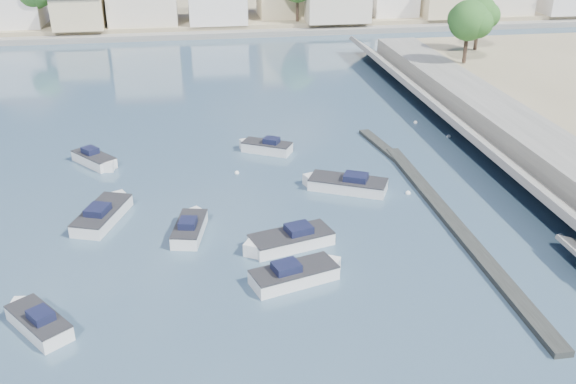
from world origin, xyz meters
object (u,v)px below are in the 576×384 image
object	(u,v)px
motorboat_a	(37,321)
motorboat_g	(96,160)
motorboat_b	(190,228)
motorboat_e	(104,214)
motorboat_h	(298,274)
motorboat_f	(265,147)
motorboat_d	(287,241)
motorboat_c	(344,184)

from	to	relation	value
motorboat_a	motorboat_g	bearing A→B (deg)	88.33
motorboat_b	motorboat_e	size ratio (longest dim) A/B	0.80
motorboat_h	motorboat_a	bearing A→B (deg)	-170.93
motorboat_b	motorboat_h	size ratio (longest dim) A/B	0.85
motorboat_f	motorboat_h	bearing A→B (deg)	-91.81
motorboat_d	motorboat_h	bearing A→B (deg)	-89.57
motorboat_e	motorboat_f	xyz separation A→B (m)	(11.88, 10.19, -0.00)
motorboat_d	motorboat_h	world-z (taller)	same
motorboat_a	motorboat_c	bearing A→B (deg)	35.51
motorboat_d	motorboat_e	bearing A→B (deg)	153.88
motorboat_c	motorboat_d	bearing A→B (deg)	-125.56
motorboat_f	motorboat_d	bearing A→B (deg)	-92.34
motorboat_f	motorboat_g	world-z (taller)	same
motorboat_c	motorboat_g	size ratio (longest dim) A/B	1.43
motorboat_c	motorboat_h	world-z (taller)	same
motorboat_e	motorboat_h	bearing A→B (deg)	-39.40
motorboat_c	motorboat_g	world-z (taller)	same
motorboat_b	motorboat_f	distance (m)	14.53
motorboat_g	motorboat_e	bearing A→B (deg)	-80.76
motorboat_a	motorboat_e	world-z (taller)	same
motorboat_a	motorboat_c	distance (m)	23.02
motorboat_g	motorboat_f	bearing A→B (deg)	3.01
motorboat_b	motorboat_e	world-z (taller)	same
motorboat_a	motorboat_f	bearing A→B (deg)	56.98
motorboat_c	motorboat_g	bearing A→B (deg)	157.49
motorboat_a	motorboat_c	world-z (taller)	same
motorboat_g	motorboat_c	bearing A→B (deg)	-22.51
motorboat_a	motorboat_f	xyz separation A→B (m)	(14.03, 21.59, -0.00)
motorboat_c	motorboat_h	size ratio (longest dim) A/B	1.11
motorboat_c	motorboat_f	size ratio (longest dim) A/B	1.38
motorboat_d	motorboat_g	size ratio (longest dim) A/B	1.36
motorboat_a	motorboat_b	distance (m)	11.47
motorboat_b	motorboat_e	xyz separation A→B (m)	(-5.52, 2.87, 0.00)
motorboat_g	motorboat_d	bearing A→B (deg)	-49.57
motorboat_a	motorboat_e	bearing A→B (deg)	79.32
motorboat_f	motorboat_g	xyz separation A→B (m)	(-13.42, -0.70, 0.00)
motorboat_h	motorboat_b	bearing A→B (deg)	131.99
motorboat_a	motorboat_d	world-z (taller)	same
motorboat_b	motorboat_c	bearing A→B (deg)	23.64
motorboat_a	motorboat_h	xyz separation A→B (m)	(13.42, 2.14, -0.00)
motorboat_h	motorboat_c	bearing A→B (deg)	64.63
motorboat_e	motorboat_g	bearing A→B (deg)	99.24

